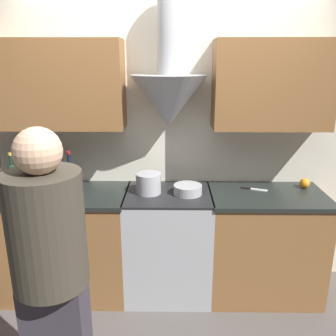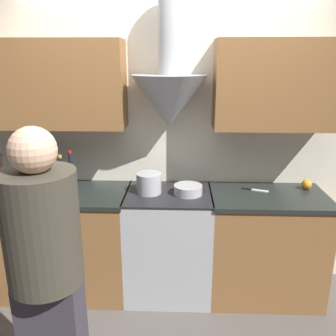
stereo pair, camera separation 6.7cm
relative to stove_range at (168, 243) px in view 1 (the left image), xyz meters
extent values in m
plane|color=#4C4744|center=(0.00, -0.34, -0.47)|extent=(12.00, 12.00, 0.00)
cube|color=silver|center=(0.00, 0.33, 0.83)|extent=(8.40, 0.06, 2.60)
cone|color=#A8AAAF|center=(0.00, 0.13, 1.20)|extent=(0.61, 0.61, 0.42)
cylinder|color=#A8AAAF|center=(0.00, 0.13, 1.74)|extent=(0.17, 0.17, 0.67)
cube|color=brown|center=(-1.00, 0.15, 1.33)|extent=(1.28, 0.32, 0.70)
cube|color=brown|center=(0.83, 0.15, 1.33)|extent=(0.93, 0.32, 0.70)
cube|color=brown|center=(-1.00, 0.00, -0.02)|extent=(1.28, 0.60, 0.90)
cube|color=black|center=(-1.00, 0.00, 0.44)|extent=(1.30, 0.62, 0.03)
cube|color=brown|center=(0.83, 0.00, -0.02)|extent=(0.93, 0.60, 0.90)
cube|color=black|center=(0.83, 0.00, 0.44)|extent=(0.96, 0.62, 0.03)
cube|color=#A8AAAF|center=(0.00, 0.00, -0.01)|extent=(0.72, 0.60, 0.91)
cube|color=black|center=(0.00, -0.30, -0.05)|extent=(0.50, 0.01, 0.41)
cube|color=black|center=(0.00, 0.00, 0.45)|extent=(0.72, 0.60, 0.02)
cube|color=#A8AAAF|center=(0.00, 0.27, 0.39)|extent=(0.72, 0.06, 0.10)
cylinder|color=black|center=(-1.38, 0.00, 0.55)|extent=(0.07, 0.07, 0.18)
sphere|color=black|center=(-1.38, 0.00, 0.65)|extent=(0.07, 0.07, 0.07)
cylinder|color=black|center=(-1.28, 0.00, 0.57)|extent=(0.07, 0.07, 0.21)
sphere|color=black|center=(-1.28, 0.00, 0.67)|extent=(0.07, 0.07, 0.07)
cylinder|color=black|center=(-1.28, 0.00, 0.74)|extent=(0.03, 0.03, 0.09)
cylinder|color=gold|center=(-1.28, 0.00, 0.79)|extent=(0.03, 0.03, 0.02)
cylinder|color=black|center=(-1.19, -0.03, 0.57)|extent=(0.08, 0.08, 0.22)
sphere|color=black|center=(-1.19, -0.03, 0.68)|extent=(0.08, 0.08, 0.08)
cylinder|color=black|center=(-1.19, -0.03, 0.75)|extent=(0.03, 0.03, 0.10)
cylinder|color=maroon|center=(-1.19, -0.03, 0.81)|extent=(0.03, 0.03, 0.02)
cylinder|color=black|center=(-1.08, -0.02, 0.56)|extent=(0.08, 0.08, 0.21)
sphere|color=black|center=(-1.08, -0.02, 0.67)|extent=(0.08, 0.08, 0.08)
cylinder|color=black|center=(-1.08, -0.02, 0.73)|extent=(0.03, 0.03, 0.09)
cylinder|color=black|center=(-1.08, -0.02, 0.78)|extent=(0.03, 0.03, 0.02)
cylinder|color=black|center=(-0.97, -0.01, 0.57)|extent=(0.08, 0.08, 0.22)
sphere|color=black|center=(-0.97, -0.01, 0.68)|extent=(0.07, 0.07, 0.07)
cylinder|color=black|center=(-0.97, -0.01, 0.74)|extent=(0.03, 0.03, 0.08)
cylinder|color=maroon|center=(-0.97, -0.01, 0.79)|extent=(0.03, 0.03, 0.02)
cylinder|color=black|center=(-0.88, -0.02, 0.56)|extent=(0.07, 0.07, 0.20)
sphere|color=black|center=(-0.88, -0.02, 0.66)|extent=(0.07, 0.07, 0.07)
cylinder|color=black|center=(-0.88, -0.02, 0.72)|extent=(0.03, 0.03, 0.09)
cylinder|color=gold|center=(-0.88, -0.02, 0.78)|extent=(0.03, 0.03, 0.02)
cylinder|color=black|center=(-0.79, -0.03, 0.57)|extent=(0.07, 0.07, 0.22)
sphere|color=black|center=(-0.79, -0.03, 0.68)|extent=(0.07, 0.07, 0.07)
cylinder|color=black|center=(-0.79, -0.03, 0.75)|extent=(0.03, 0.03, 0.11)
cylinder|color=maroon|center=(-0.79, -0.03, 0.82)|extent=(0.03, 0.03, 0.02)
cylinder|color=#A8AAAF|center=(-0.16, 0.00, 0.55)|extent=(0.21, 0.21, 0.17)
cylinder|color=#A8AAAF|center=(0.16, -0.01, 0.50)|extent=(0.23, 0.23, 0.08)
sphere|color=orange|center=(1.17, 0.14, 0.51)|extent=(0.09, 0.09, 0.09)
cube|color=silver|center=(0.77, 0.08, 0.47)|extent=(0.14, 0.08, 0.01)
cube|color=black|center=(0.66, 0.12, 0.47)|extent=(0.09, 0.05, 0.01)
cylinder|color=#3D382D|center=(-0.56, -1.24, 0.75)|extent=(0.37, 0.37, 0.58)
sphere|color=#E0B28E|center=(-0.56, -1.24, 1.14)|extent=(0.22, 0.22, 0.22)
camera|label=1|loc=(0.04, -2.75, 1.53)|focal=38.00mm
camera|label=2|loc=(0.10, -2.75, 1.53)|focal=38.00mm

